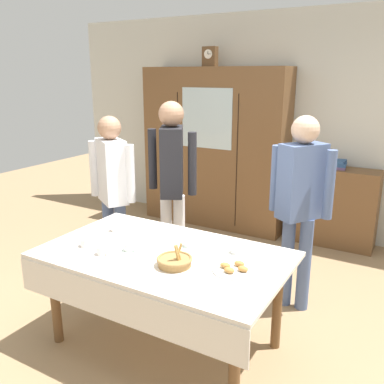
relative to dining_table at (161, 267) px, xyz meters
The scene contains 21 objects.
ground_plane 0.69m from the dining_table, 90.00° to the left, with size 12.00×12.00×0.00m, color #997A56.
back_wall 2.97m from the dining_table, 90.00° to the left, with size 6.40×0.10×2.70m, color silver.
dining_table is the anchor object (origin of this frame).
wall_cabinet 2.77m from the dining_table, 109.16° to the left, with size 1.92×0.46×2.05m.
mantel_clock 3.16m from the dining_table, 110.73° to the left, with size 0.18×0.11×0.24m.
bookshelf_low 2.73m from the dining_table, 75.72° to the left, with size 0.93×0.35×0.92m.
book_stack 2.74m from the dining_table, 75.72° to the left, with size 0.17×0.21×0.10m.
tea_cup_front_edge 0.43m from the dining_table, 148.96° to the right, with size 0.13×0.13×0.06m.
tea_cup_center 0.26m from the dining_table, 64.94° to the left, with size 0.13×0.13×0.06m.
tea_cup_far_left 0.54m from the dining_table, 31.30° to the left, with size 0.13×0.13×0.06m.
tea_cup_far_right 0.27m from the dining_table, 163.67° to the right, with size 0.13×0.13×0.06m.
tea_cup_mid_left 0.59m from the dining_table, 163.35° to the right, with size 0.13×0.13×0.06m.
tea_cup_mid_right 0.61m from the dining_table, 161.98° to the left, with size 0.13×0.13×0.06m.
bread_basket 0.24m from the dining_table, 29.63° to the right, with size 0.24×0.24×0.16m.
pastry_plate 0.56m from the dining_table, ahead, with size 0.28×0.28×0.05m.
spoon_mid_left 0.33m from the dining_table, 79.93° to the right, with size 0.12×0.02×0.01m.
spoon_near_left 0.26m from the dining_table, 116.43° to the left, with size 0.12×0.02×0.01m.
spoon_near_right 0.71m from the dining_table, 156.15° to the right, with size 0.12×0.02×0.01m.
person_beside_shelf 1.29m from the dining_table, 57.08° to the left, with size 0.52×0.41×1.66m.
person_behind_table_left 1.27m from the dining_table, 145.76° to the left, with size 0.52×0.36×1.60m.
person_behind_table_right 1.20m from the dining_table, 118.43° to the left, with size 0.52×0.41×1.73m.
Camera 1 is at (1.53, -2.46, 1.97)m, focal length 38.93 mm.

